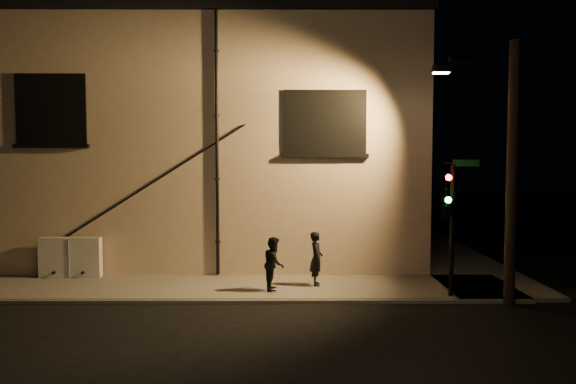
{
  "coord_description": "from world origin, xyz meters",
  "views": [
    {
      "loc": [
        0.37,
        -14.76,
        3.92
      ],
      "look_at": [
        0.43,
        1.8,
        2.86
      ],
      "focal_mm": 35.0,
      "sensor_mm": 36.0,
      "label": 1
    }
  ],
  "objects_px": {
    "streetlamp_pole": "(507,165)",
    "pedestrian_b": "(274,264)",
    "utility_cabinet": "(70,257)",
    "pedestrian_a": "(316,258)",
    "traffic_signal": "(446,205)"
  },
  "relations": [
    {
      "from": "utility_cabinet",
      "to": "pedestrian_a",
      "type": "relative_size",
      "value": 1.21
    },
    {
      "from": "pedestrian_b",
      "to": "traffic_signal",
      "type": "distance_m",
      "value": 5.01
    },
    {
      "from": "pedestrian_b",
      "to": "traffic_signal",
      "type": "height_order",
      "value": "traffic_signal"
    },
    {
      "from": "utility_cabinet",
      "to": "pedestrian_a",
      "type": "bearing_deg",
      "value": -8.39
    },
    {
      "from": "utility_cabinet",
      "to": "pedestrian_a",
      "type": "distance_m",
      "value": 7.75
    },
    {
      "from": "pedestrian_a",
      "to": "streetlamp_pole",
      "type": "xyz_separation_m",
      "value": [
        4.91,
        -1.63,
        2.78
      ]
    },
    {
      "from": "pedestrian_b",
      "to": "streetlamp_pole",
      "type": "distance_m",
      "value": 6.84
    },
    {
      "from": "pedestrian_b",
      "to": "traffic_signal",
      "type": "bearing_deg",
      "value": -98.42
    },
    {
      "from": "utility_cabinet",
      "to": "traffic_signal",
      "type": "height_order",
      "value": "traffic_signal"
    },
    {
      "from": "streetlamp_pole",
      "to": "traffic_signal",
      "type": "bearing_deg",
      "value": 170.62
    },
    {
      "from": "streetlamp_pole",
      "to": "pedestrian_b",
      "type": "bearing_deg",
      "value": 170.21
    },
    {
      "from": "traffic_signal",
      "to": "pedestrian_a",
      "type": "bearing_deg",
      "value": 157.84
    },
    {
      "from": "pedestrian_a",
      "to": "streetlamp_pole",
      "type": "bearing_deg",
      "value": -109.15
    },
    {
      "from": "traffic_signal",
      "to": "streetlamp_pole",
      "type": "bearing_deg",
      "value": -9.38
    },
    {
      "from": "utility_cabinet",
      "to": "streetlamp_pole",
      "type": "xyz_separation_m",
      "value": [
        12.58,
        -2.76,
        2.94
      ]
    }
  ]
}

